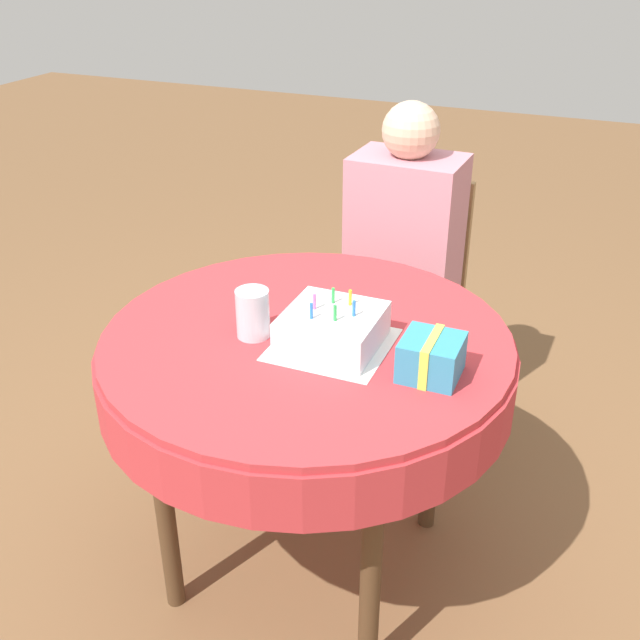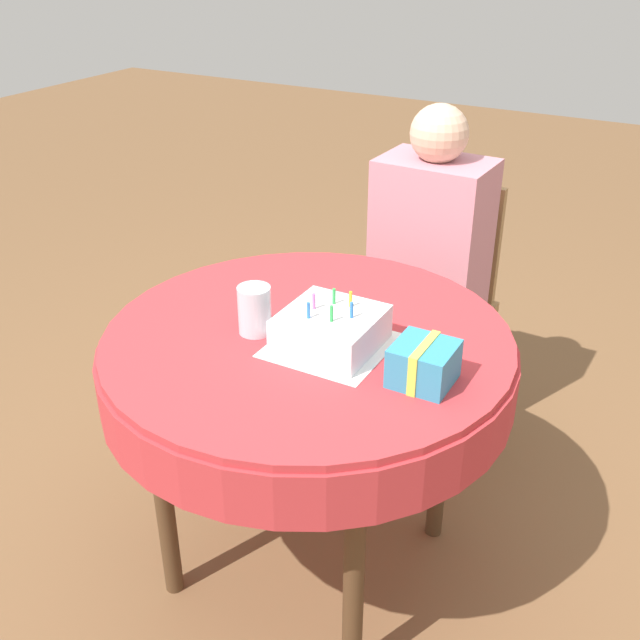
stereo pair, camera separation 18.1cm
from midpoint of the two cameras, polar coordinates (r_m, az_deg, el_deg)
name	(u,v)px [view 1 (the left image)]	position (r m, az deg, el deg)	size (l,w,h in m)	color
ground_plane	(309,559)	(2.33, -3.20, -17.79)	(12.00, 12.00, 0.00)	brown
dining_table	(307,366)	(1.90, -3.74, -3.59)	(1.04, 1.04, 0.77)	#BC3338
chair	(407,293)	(2.69, 4.76, 2.04)	(0.41, 0.41, 0.89)	#A37A4C
person	(402,245)	(2.52, 4.26, 5.71)	(0.37, 0.35, 1.18)	#DBB293
napkin	(332,344)	(1.80, -1.92, -1.95)	(0.27, 0.27, 0.00)	white
birthday_cake	(332,328)	(1.78, -1.94, -0.73)	(0.22, 0.22, 0.13)	white
drinking_glass	(253,313)	(1.83, -7.96, 0.43)	(0.08, 0.08, 0.12)	silver
gift_box	(431,357)	(1.67, 5.43, -2.93)	(0.13, 0.14, 0.10)	teal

